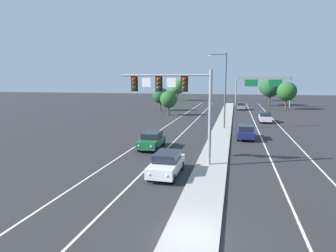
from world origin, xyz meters
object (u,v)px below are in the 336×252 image
(tree_far_left_c, at_px, (178,87))
(overhead_signal_mast, at_px, (178,95))
(car_receding_grey, at_px, (241,106))
(tree_far_right_c, at_px, (266,87))
(tree_far_right_a, at_px, (287,91))
(tree_far_left_a, at_px, (161,95))
(car_oncoming_green, at_px, (152,140))
(car_receding_navy, at_px, (246,132))
(tree_far_right_b, at_px, (270,88))
(tree_far_left_b, at_px, (169,99))
(car_oncoming_white, at_px, (167,164))
(street_lamp_median, at_px, (224,86))
(highway_sign_gantry, at_px, (263,82))
(car_receding_silver, at_px, (265,117))

(tree_far_left_c, bearing_deg, overhead_signal_mast, -78.81)
(car_receding_grey, distance_m, tree_far_left_c, 33.15)
(tree_far_right_c, relative_size, tree_far_left_c, 0.97)
(overhead_signal_mast, height_order, car_receding_grey, overhead_signal_mast)
(tree_far_right_a, distance_m, tree_far_left_a, 28.58)
(car_oncoming_green, height_order, car_receding_navy, same)
(car_oncoming_green, height_order, tree_far_right_b, tree_far_right_b)
(overhead_signal_mast, distance_m, tree_far_right_c, 77.95)
(tree_far_right_b, bearing_deg, car_receding_navy, -99.11)
(car_oncoming_green, bearing_deg, car_receding_grey, 77.35)
(tree_far_right_a, xyz_separation_m, tree_far_right_b, (-2.41, 10.64, 0.49))
(overhead_signal_mast, bearing_deg, car_oncoming_green, 126.60)
(tree_far_left_b, distance_m, tree_far_right_b, 34.83)
(car_oncoming_white, bearing_deg, car_oncoming_green, 113.57)
(street_lamp_median, distance_m, tree_far_left_c, 56.45)
(car_receding_grey, height_order, tree_far_right_b, tree_far_right_b)
(tree_far_left_a, bearing_deg, tree_far_right_a, 18.32)
(highway_sign_gantry, relative_size, tree_far_left_b, 2.85)
(car_receding_navy, relative_size, tree_far_left_a, 0.89)
(overhead_signal_mast, relative_size, car_oncoming_green, 1.61)
(car_oncoming_green, bearing_deg, tree_far_right_c, 76.44)
(car_receding_silver, bearing_deg, car_receding_navy, -103.39)
(tree_far_right_b, bearing_deg, tree_far_right_a, -77.25)
(highway_sign_gantry, relative_size, tree_far_right_b, 1.89)
(tree_far_right_c, relative_size, tree_far_right_b, 0.94)
(car_oncoming_green, distance_m, car_receding_navy, 11.35)
(street_lamp_median, bearing_deg, tree_far_right_a, 67.14)
(car_receding_grey, relative_size, tree_far_right_c, 0.68)
(tree_far_right_b, distance_m, tree_far_left_c, 30.17)
(overhead_signal_mast, distance_m, car_oncoming_green, 7.48)
(overhead_signal_mast, height_order, highway_sign_gantry, highway_sign_gantry)
(overhead_signal_mast, relative_size, car_receding_silver, 1.60)
(car_oncoming_green, distance_m, car_receding_grey, 41.74)
(car_receding_silver, bearing_deg, tree_far_left_a, 146.91)
(tree_far_right_b, relative_size, tree_far_left_c, 1.04)
(tree_far_right_a, height_order, tree_far_left_a, tree_far_right_a)
(car_receding_silver, distance_m, tree_far_left_b, 17.82)
(highway_sign_gantry, relative_size, tree_far_left_c, 1.96)
(overhead_signal_mast, xyz_separation_m, street_lamp_median, (2.72, 17.89, 0.30))
(highway_sign_gantry, distance_m, tree_far_right_a, 7.77)
(highway_sign_gantry, bearing_deg, tree_far_right_b, 64.64)
(overhead_signal_mast, distance_m, tree_far_right_a, 50.80)
(car_oncoming_white, relative_size, tree_far_left_b, 0.96)
(street_lamp_median, xyz_separation_m, tree_far_right_b, (10.43, 41.09, -1.21))
(car_receding_silver, height_order, highway_sign_gantry, highway_sign_gantry)
(street_lamp_median, xyz_separation_m, tree_far_left_a, (-14.29, 21.47, -2.49))
(car_receding_navy, distance_m, tree_far_right_b, 48.17)
(overhead_signal_mast, relative_size, tree_far_right_c, 1.09)
(street_lamp_median, bearing_deg, tree_far_right_b, 75.76)
(car_receding_silver, distance_m, tree_far_right_b, 33.48)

